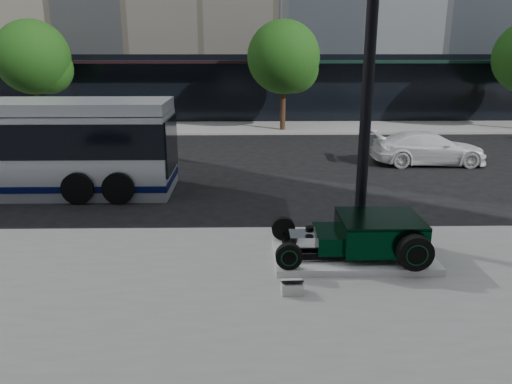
{
  "coord_description": "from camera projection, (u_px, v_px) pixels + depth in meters",
  "views": [
    {
      "loc": [
        -0.94,
        -13.88,
        4.61
      ],
      "look_at": [
        -0.73,
        -2.47,
        1.2
      ],
      "focal_mm": 35.0,
      "sensor_mm": 36.0,
      "label": 1
    }
  ],
  "objects": [
    {
      "name": "ground",
      "position": [
        279.0,
        207.0,
        14.64
      ],
      "size": [
        120.0,
        120.0,
        0.0
      ],
      "primitive_type": "plane",
      "color": "black",
      "rests_on": "ground"
    },
    {
      "name": "sidewalk_far",
      "position": [
        264.0,
        128.0,
        28.03
      ],
      "size": [
        70.0,
        4.0,
        0.12
      ],
      "primitive_type": "cube",
      "color": "gray",
      "rests_on": "ground"
    },
    {
      "name": "street_trees",
      "position": [
        286.0,
        60.0,
        26.1
      ],
      "size": [
        29.8,
        3.8,
        5.7
      ],
      "color": "black",
      "rests_on": "sidewalk_far"
    },
    {
      "name": "display_plinth",
      "position": [
        352.0,
        256.0,
        10.8
      ],
      "size": [
        3.4,
        1.8,
        0.15
      ],
      "primitive_type": "cube",
      "color": "silver",
      "rests_on": "sidewalk_near"
    },
    {
      "name": "hot_rod",
      "position": [
        369.0,
        234.0,
        10.67
      ],
      "size": [
        3.22,
        2.0,
        0.81
      ],
      "color": "black",
      "rests_on": "display_plinth"
    },
    {
      "name": "info_plaque",
      "position": [
        292.0,
        287.0,
        9.32
      ],
      "size": [
        0.41,
        0.32,
        0.31
      ],
      "color": "silver",
      "rests_on": "sidewalk_near"
    },
    {
      "name": "lamppost",
      "position": [
        369.0,
        68.0,
        10.97
      ],
      "size": [
        0.47,
        0.47,
        8.59
      ],
      "color": "black",
      "rests_on": "sidewalk_near"
    },
    {
      "name": "white_sedan",
      "position": [
        428.0,
        148.0,
        19.68
      ],
      "size": [
        4.44,
        1.88,
        1.28
      ],
      "primitive_type": "imported",
      "rotation": [
        0.0,
        0.0,
        1.55
      ],
      "color": "white",
      "rests_on": "ground"
    }
  ]
}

